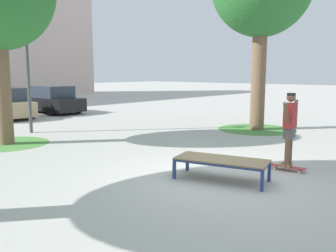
% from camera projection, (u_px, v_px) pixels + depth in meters
% --- Properties ---
extents(ground_plane, '(120.00, 120.00, 0.00)m').
position_uv_depth(ground_plane, '(215.00, 178.00, 7.67)').
color(ground_plane, '#B7B5AD').
extents(skate_box, '(1.25, 2.03, 0.46)m').
position_uv_depth(skate_box, '(221.00, 161.00, 7.48)').
color(skate_box, navy).
rests_on(skate_box, ground).
extents(skateboard, '(0.31, 0.82, 0.09)m').
position_uv_depth(skateboard, '(288.00, 167.00, 8.27)').
color(skateboard, '#B23333').
rests_on(skateboard, ground).
extents(skater, '(1.00, 0.32, 1.69)m').
position_uv_depth(skater, '(290.00, 125.00, 8.12)').
color(skater, brown).
rests_on(skater, skateboard).
extents(grass_patch_near_right, '(3.04, 3.04, 0.01)m').
position_uv_depth(grass_patch_near_right, '(256.00, 129.00, 14.26)').
color(grass_patch_near_right, '#47893D').
rests_on(grass_patch_near_right, ground).
extents(grass_patch_mid_back, '(2.56, 2.56, 0.01)m').
position_uv_depth(grass_patch_mid_back, '(7.00, 144.00, 11.37)').
color(grass_patch_mid_back, '#519342').
rests_on(grass_patch_mid_back, ground).
extents(car_tan, '(2.09, 4.29, 1.50)m').
position_uv_depth(car_tan, '(2.00, 104.00, 17.71)').
color(car_tan, tan).
rests_on(car_tan, ground).
extents(car_black, '(2.00, 4.24, 1.50)m').
position_uv_depth(car_black, '(52.00, 100.00, 20.07)').
color(car_black, black).
rests_on(car_black, ground).
extents(light_post, '(0.36, 0.36, 5.83)m').
position_uv_depth(light_post, '(25.00, 28.00, 12.94)').
color(light_post, '#4C4C51').
rests_on(light_post, ground).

